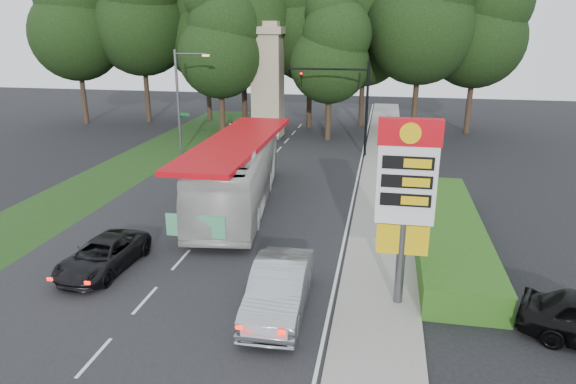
% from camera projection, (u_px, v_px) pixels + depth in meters
% --- Properties ---
extents(ground, '(120.00, 120.00, 0.00)m').
position_uv_depth(ground, '(139.00, 308.00, 18.55)').
color(ground, black).
rests_on(ground, ground).
extents(road_surface, '(14.00, 80.00, 0.02)m').
position_uv_depth(road_surface, '(233.00, 201.00, 29.76)').
color(road_surface, black).
rests_on(road_surface, ground).
extents(sidewalk_right, '(3.00, 80.00, 0.12)m').
position_uv_depth(sidewalk_right, '(382.00, 209.00, 28.25)').
color(sidewalk_right, gray).
rests_on(sidewalk_right, ground).
extents(grass_verge_left, '(5.00, 50.00, 0.02)m').
position_uv_depth(grass_verge_left, '(131.00, 166.00, 37.04)').
color(grass_verge_left, '#193814').
rests_on(grass_verge_left, ground).
extents(hedge, '(3.00, 14.00, 1.20)m').
position_uv_depth(hedge, '(447.00, 232.00, 23.81)').
color(hedge, '#2A4F15').
rests_on(hedge, ground).
extents(gas_station_pylon, '(2.10, 0.45, 6.85)m').
position_uv_depth(gas_station_pylon, '(406.00, 189.00, 17.41)').
color(gas_station_pylon, '#59595E').
rests_on(gas_station_pylon, ground).
extents(traffic_signal_mast, '(6.10, 0.35, 7.20)m').
position_uv_depth(traffic_signal_mast, '(350.00, 96.00, 38.52)').
color(traffic_signal_mast, black).
rests_on(traffic_signal_mast, ground).
extents(streetlight_signs, '(2.75, 0.98, 8.00)m').
position_uv_depth(streetlight_signs, '(181.00, 98.00, 38.96)').
color(streetlight_signs, '#59595E').
rests_on(streetlight_signs, ground).
extents(monument, '(3.00, 3.00, 10.05)m').
position_uv_depth(monument, '(268.00, 80.00, 45.34)').
color(monument, tan).
rests_on(monument, ground).
extents(tree_far_west, '(8.96, 8.96, 17.60)m').
position_uv_depth(tree_far_west, '(74.00, 15.00, 49.94)').
color(tree_far_west, '#2D2116').
rests_on(tree_far_west, ground).
extents(tree_west_mid, '(9.80, 9.80, 19.25)m').
position_uv_depth(tree_west_mid, '(140.00, 4.00, 50.43)').
color(tree_west_mid, '#2D2116').
rests_on(tree_west_mid, ground).
extents(tree_west_near, '(8.40, 8.40, 16.50)m').
position_uv_depth(tree_west_near, '(205.00, 22.00, 51.76)').
color(tree_west_near, '#2D2116').
rests_on(tree_west_near, ground).
extents(tree_center_right, '(9.24, 9.24, 18.15)m').
position_uv_depth(tree_center_right, '(310.00, 10.00, 47.65)').
color(tree_center_right, '#2D2116').
rests_on(tree_center_right, ground).
extents(tree_east_near, '(8.12, 8.12, 15.95)m').
position_uv_depth(tree_east_near, '(365.00, 25.00, 49.05)').
color(tree_east_near, '#2D2116').
rests_on(tree_east_near, ground).
extents(tree_east_mid, '(9.52, 9.52, 18.70)m').
position_uv_depth(tree_east_mid, '(422.00, 5.00, 43.91)').
color(tree_east_mid, '#2D2116').
rests_on(tree_east_mid, ground).
extents(tree_far_east, '(8.68, 8.68, 17.05)m').
position_uv_depth(tree_far_east, '(478.00, 17.00, 45.21)').
color(tree_far_east, '#2D2116').
rests_on(tree_far_east, ground).
extents(tree_monument_left, '(7.28, 7.28, 14.30)m').
position_uv_depth(tree_monument_left, '(219.00, 38.00, 44.00)').
color(tree_monument_left, '#2D2116').
rests_on(tree_monument_left, ground).
extents(tree_monument_right, '(6.72, 6.72, 13.20)m').
position_uv_depth(tree_monument_right, '(330.00, 46.00, 43.00)').
color(tree_monument_right, '#2D2116').
rests_on(tree_monument_right, ground).
extents(transit_bus, '(4.85, 13.97, 3.81)m').
position_uv_depth(transit_bus, '(238.00, 173.00, 28.49)').
color(transit_bus, beige).
rests_on(transit_bus, ground).
extents(sedan_silver, '(2.07, 5.49, 1.79)m').
position_uv_depth(sedan_silver, '(279.00, 288.00, 18.08)').
color(sedan_silver, '#A3A5AB').
rests_on(sedan_silver, ground).
extents(suv_charcoal, '(2.50, 4.88, 1.32)m').
position_uv_depth(suv_charcoal, '(103.00, 255.00, 21.24)').
color(suv_charcoal, black).
rests_on(suv_charcoal, ground).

